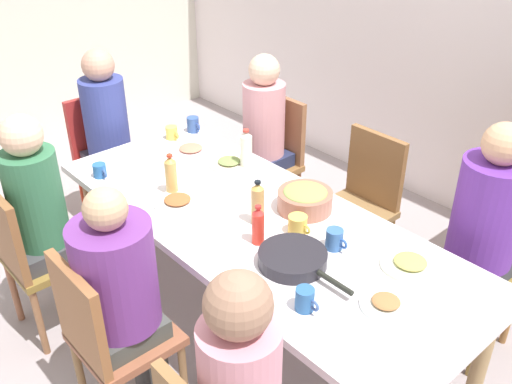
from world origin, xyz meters
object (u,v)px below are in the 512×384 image
(person_3, at_px, (262,130))
(serving_pan, at_px, (293,259))
(plate_2, at_px, (386,304))
(bottle_1, at_px, (258,204))
(chair_1, at_px, (107,335))
(person_2, at_px, (41,210))
(cup_4, at_px, (298,225))
(cup_2, at_px, (305,300))
(cup_3, at_px, (172,133))
(cup_0, at_px, (335,239))
(plate_3, at_px, (410,264))
(person_1, at_px, (120,287))
(bottle_0, at_px, (171,175))
(chair_4, at_px, (362,198))
(bottle_2, at_px, (258,226))
(plate_4, at_px, (191,150))
(cup_1, at_px, (193,125))
(chair_2, at_px, (32,253))
(person_6, at_px, (108,126))
(chair_3, at_px, (272,155))
(chair_6, at_px, (105,154))
(person_0, at_px, (484,223))
(dining_table, at_px, (256,230))
(bottle_3, at_px, (246,150))
(plate_0, at_px, (178,202))
(bowl_0, at_px, (305,199))
(cup_5, at_px, (100,171))
(chair_0, at_px, (483,258))

(person_3, height_order, serving_pan, person_3)
(plate_2, bearing_deg, bottle_1, 178.37)
(chair_1, height_order, person_2, person_2)
(person_2, distance_m, cup_4, 1.29)
(cup_2, relative_size, cup_3, 1.00)
(cup_0, bearing_deg, plate_3, 24.92)
(chair_1, height_order, cup_0, chair_1)
(person_1, distance_m, bottle_0, 0.77)
(chair_4, relative_size, bottle_2, 4.58)
(chair_1, bearing_deg, cup_2, 42.23)
(chair_4, bearing_deg, plate_4, -141.33)
(plate_2, bearing_deg, person_1, -138.71)
(cup_4, bearing_deg, cup_1, 165.73)
(chair_2, relative_size, plate_2, 4.42)
(plate_3, relative_size, cup_2, 2.29)
(chair_1, bearing_deg, person_6, 149.99)
(chair_3, xyz_separation_m, bottle_2, (0.94, -0.97, 0.31))
(chair_6, relative_size, plate_2, 4.42)
(person_6, bearing_deg, serving_pan, -3.78)
(cup_0, xyz_separation_m, cup_2, (0.19, -0.39, -0.00))
(person_0, distance_m, person_3, 1.56)
(chair_1, xyz_separation_m, person_1, (0.00, 0.09, 0.21))
(plate_4, bearing_deg, plate_3, 1.69)
(person_2, bearing_deg, chair_4, 63.92)
(cup_0, xyz_separation_m, cup_4, (-0.20, -0.03, -0.00))
(person_2, relative_size, plate_3, 4.87)
(plate_2, height_order, cup_3, cup_3)
(cup_0, xyz_separation_m, bottle_0, (-0.89, -0.26, 0.06))
(dining_table, xyz_separation_m, bottle_1, (0.03, -0.02, 0.18))
(bottle_1, distance_m, bottle_3, 0.58)
(person_3, xyz_separation_m, cup_4, (1.00, -0.68, 0.05))
(person_1, relative_size, bottle_3, 5.07)
(person_0, height_order, cup_4, person_0)
(dining_table, distance_m, chair_3, 1.16)
(serving_pan, height_order, cup_0, cup_0)
(cup_1, bearing_deg, chair_4, 23.71)
(plate_0, distance_m, bottle_2, 0.54)
(chair_3, distance_m, bowl_0, 1.10)
(dining_table, xyz_separation_m, person_2, (-0.78, -0.75, 0.07))
(chair_3, bearing_deg, chair_1, -65.17)
(plate_2, height_order, bottle_3, bottle_3)
(bowl_0, distance_m, cup_5, 1.15)
(bowl_0, relative_size, bottle_0, 1.22)
(person_6, relative_size, cup_3, 11.28)
(plate_3, bearing_deg, person_0, 83.60)
(chair_2, xyz_separation_m, cup_0, (1.20, 0.94, 0.27))
(cup_3, distance_m, cup_4, 1.27)
(chair_0, relative_size, plate_4, 3.56)
(dining_table, height_order, bowl_0, bowl_0)
(chair_0, relative_size, bottle_0, 4.01)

